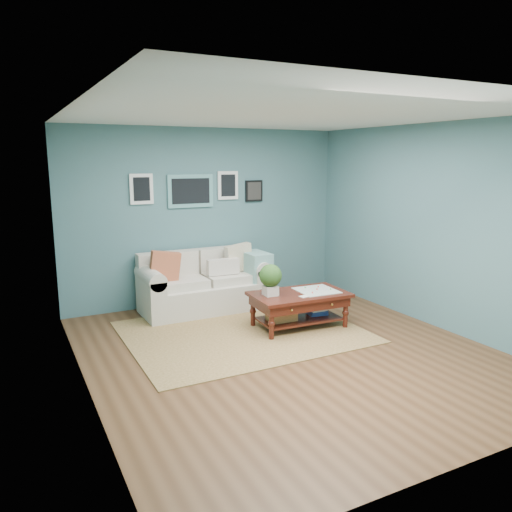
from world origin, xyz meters
TOP-DOWN VIEW (x-y plane):
  - room_shell at (-0.00, 0.06)m, footprint 5.00×5.02m
  - area_rug at (-0.19, 0.85)m, footprint 2.94×2.35m
  - loveseat at (-0.19, 2.03)m, footprint 1.90×0.86m
  - coffee_table at (0.51, 0.70)m, footprint 1.31×0.80m

SIDE VIEW (x-z plane):
  - area_rug at x=-0.19m, z-range 0.00..0.01m
  - coffee_table at x=0.51m, z-range -0.05..0.84m
  - loveseat at x=-0.19m, z-range -0.09..0.88m
  - room_shell at x=0.00m, z-range 0.01..2.71m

